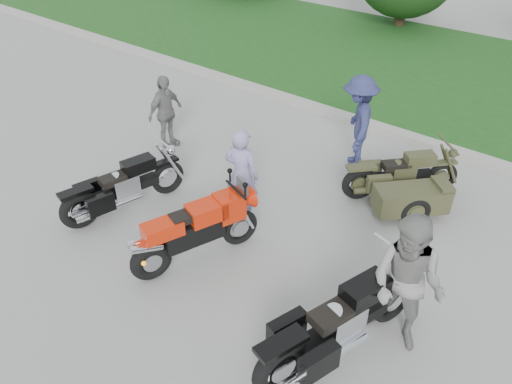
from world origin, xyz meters
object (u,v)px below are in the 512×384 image
Objects in this scene: person_grey at (407,285)px; person_back at (165,112)px; cruiser_right at (336,327)px; sportbike_red at (193,230)px; person_denim at (358,122)px; cruiser_sidecar at (405,189)px; person_stripe at (242,175)px; cruiser_left at (120,189)px.

person_back is at bearing 165.73° from person_grey.
person_grey is at bearing 72.08° from cruiser_right.
person_back is at bearing 162.62° from sportbike_red.
person_grey reaches higher than person_back.
person_back is (-3.42, -1.82, -0.14)m from person_denim.
person_back is (-4.84, -1.04, 0.39)m from cruiser_sidecar.
person_denim reaches higher than person_stripe.
cruiser_sidecar is at bearing 114.96° from person_grey.
person_stripe reaches higher than cruiser_left.
cruiser_right is 0.98m from person_grey.
person_grey reaches higher than cruiser_sidecar.
cruiser_left is 2.12m from person_stripe.
sportbike_red is 0.81× the size of cruiser_right.
person_grey reaches higher than sportbike_red.
sportbike_red is at bearing -167.60° from cruiser_right.
person_denim reaches higher than cruiser_sidecar.
cruiser_sidecar is 1.03× the size of person_grey.
sportbike_red is 4.08m from person_denim.
person_back is (-5.54, 2.41, 0.27)m from cruiser_right.
person_denim is at bearing 72.53° from cruiser_left.
sportbike_red is 1.32× the size of person_back.
person_denim is (0.61, 2.72, 0.09)m from person_stripe.
person_grey is at bearing -109.37° from person_back.
person_denim is at bearing -65.75° from person_back.
person_denim is at bearing -165.91° from cruiser_sidecar.
cruiser_right is 4.75m from person_denim.
person_stripe is 3.32m from person_grey.
person_back is at bearing -93.96° from person_denim.
cruiser_right is 3.14m from person_stripe.
cruiser_left is 1.24× the size of person_denim.
person_denim is 3.87m from person_back.
person_stripe is at bearing 167.66° from cruiser_right.
cruiser_right is 1.62× the size of person_back.
cruiser_left is 1.47× the size of person_back.
cruiser_sidecar is at bearing -81.65° from person_back.
cruiser_sidecar is at bearing 79.66° from sportbike_red.
sportbike_red is at bearing -168.65° from person_grey.
cruiser_left is at bearing -156.03° from person_back.
person_grey is at bearing 4.81° from person_denim.
sportbike_red reaches higher than cruiser_right.
person_back is (-6.03, 1.69, -0.18)m from person_grey.
cruiser_left is 4.57m from person_denim.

